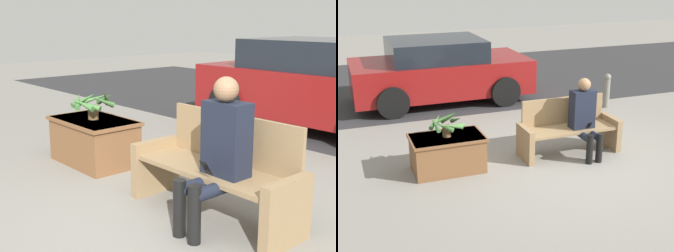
{
  "view_description": "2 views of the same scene",
  "coord_description": "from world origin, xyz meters",
  "views": [
    {
      "loc": [
        2.72,
        -2.43,
        1.69
      ],
      "look_at": [
        -0.6,
        0.44,
        0.68
      ],
      "focal_mm": 50.0,
      "sensor_mm": 36.0,
      "label": 1
    },
    {
      "loc": [
        -3.37,
        -5.86,
        2.96
      ],
      "look_at": [
        -1.0,
        0.42,
        0.58
      ],
      "focal_mm": 50.0,
      "sensor_mm": 36.0,
      "label": 2
    }
  ],
  "objects": [
    {
      "name": "ground_plane",
      "position": [
        0.0,
        0.0,
        0.0
      ],
      "size": [
        30.0,
        30.0,
        0.0
      ],
      "primitive_type": "plane",
      "color": "gray"
    },
    {
      "name": "road_surface",
      "position": [
        0.0,
        5.85,
        0.0
      ],
      "size": [
        20.0,
        6.0,
        0.01
      ],
      "primitive_type": "cube",
      "color": "#2D2D30",
      "rests_on": "ground_plane"
    },
    {
      "name": "bench",
      "position": [
        0.07,
        0.43,
        0.4
      ],
      "size": [
        1.63,
        0.55,
        0.88
      ],
      "color": "#8C704C",
      "rests_on": "ground_plane"
    },
    {
      "name": "person_seated",
      "position": [
        0.26,
        0.24,
        0.67
      ],
      "size": [
        0.38,
        0.6,
        1.25
      ],
      "color": "black",
      "rests_on": "ground_plane"
    },
    {
      "name": "planter_box",
      "position": [
        -1.92,
        0.43,
        0.29
      ],
      "size": [
        1.08,
        0.68,
        0.54
      ],
      "color": "brown",
      "rests_on": "ground_plane"
    },
    {
      "name": "potted_plant",
      "position": [
        -1.92,
        0.42,
        0.74
      ],
      "size": [
        0.53,
        0.53,
        0.37
      ],
      "color": "brown",
      "rests_on": "planter_box"
    },
    {
      "name": "parked_car",
      "position": [
        -1.17,
        4.09,
        0.69
      ],
      "size": [
        3.81,
        1.98,
        1.38
      ],
      "color": "maroon",
      "rests_on": "ground_plane"
    },
    {
      "name": "bollard_post",
      "position": [
        2.02,
        2.36,
        0.39
      ],
      "size": [
        0.15,
        0.15,
        0.73
      ],
      "color": "slate",
      "rests_on": "ground_plane"
    }
  ]
}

